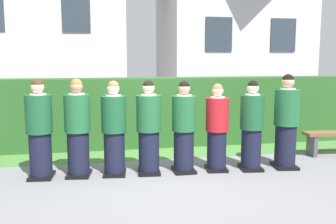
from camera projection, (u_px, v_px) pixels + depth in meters
The scene contains 13 objects.
ground_plane at pixel (168, 172), 6.48m from camera, with size 60.00×60.00×0.00m, color slate.
student_front_row_0 at pixel (40, 131), 6.08m from camera, with size 0.42×0.49×1.63m.
student_front_row_1 at pixel (78, 130), 6.19m from camera, with size 0.43×0.54×1.62m.
student_front_row_2 at pixel (114, 130), 6.26m from camera, with size 0.42×0.52×1.59m.
student_front_row_3 at pixel (149, 130), 6.33m from camera, with size 0.41×0.48×1.59m.
student_front_row_4 at pixel (184, 129), 6.42m from camera, with size 0.41×0.45×1.57m.
student_in_red_blazer at pixel (217, 130), 6.52m from camera, with size 0.40×0.47×1.52m.
student_front_row_6 at pixel (252, 128), 6.56m from camera, with size 0.41×0.52×1.57m.
student_front_row_7 at pixel (286, 124), 6.67m from camera, with size 0.45×0.55×1.68m.
hedge at pixel (150, 112), 8.41m from camera, with size 10.72×0.70×1.53m.
school_building_main at pixel (40, 11), 13.42m from camera, with size 6.21×3.48×7.17m.
school_building_annex at pixel (229, 30), 14.46m from camera, with size 5.35×4.52×5.95m.
lawn_strip at pixel (156, 154), 7.74m from camera, with size 10.72×0.90×0.01m, color #477A38.
Camera 1 is at (-1.18, -6.17, 1.93)m, focal length 40.10 mm.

